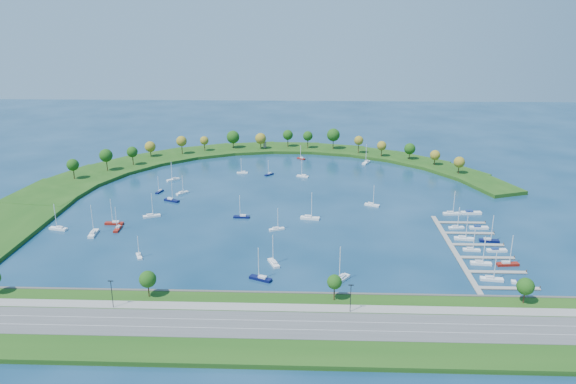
{
  "coord_description": "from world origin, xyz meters",
  "views": [
    {
      "loc": [
        15.0,
        -277.51,
        97.14
      ],
      "look_at": [
        5.0,
        5.0,
        4.0
      ],
      "focal_mm": 34.32,
      "sensor_mm": 36.0,
      "label": 1
    }
  ],
  "objects_px": {
    "moored_boat_13": "(93,233)",
    "moored_boat_16": "(182,192)",
    "docked_boat_3": "(508,263)",
    "moored_boat_4": "(274,262)",
    "docked_boat_1": "(522,282)",
    "moored_boat_8": "(341,279)",
    "moored_boat_10": "(310,217)",
    "moored_boat_3": "(261,278)",
    "docked_boat_0": "(492,278)",
    "moored_boat_2": "(372,204)",
    "moored_boat_6": "(366,162)",
    "docked_boat_5": "(496,250)",
    "moored_boat_19": "(172,200)",
    "docked_boat_9": "(479,227)",
    "moored_boat_17": "(301,158)",
    "docked_boat_8": "(456,227)",
    "harbor_tower": "(265,144)",
    "moored_boat_14": "(269,174)",
    "moored_boat_0": "(242,216)",
    "moored_boat_5": "(303,176)",
    "moored_boat_12": "(173,179)",
    "moored_boat_15": "(152,215)",
    "moored_boat_18": "(242,172)",
    "moored_boat_7": "(139,255)",
    "moored_boat_20": "(114,223)",
    "moored_boat_11": "(118,228)",
    "docked_boat_2": "(481,262)",
    "docked_boat_4": "(471,249)",
    "moored_boat_9": "(160,191)",
    "dock_system": "(471,251)",
    "docked_boat_11": "(471,213)",
    "moored_boat_1": "(58,228)",
    "docked_boat_10": "(452,213)",
    "docked_boat_6": "(464,238)",
    "docked_boat_7": "(489,240)"
  },
  "relations": [
    {
      "from": "moored_boat_0",
      "to": "docked_boat_3",
      "type": "distance_m",
      "value": 123.32
    },
    {
      "from": "moored_boat_12",
      "to": "moored_boat_15",
      "type": "relative_size",
      "value": 0.96
    },
    {
      "from": "docked_boat_5",
      "to": "moored_boat_11",
      "type": "bearing_deg",
      "value": 170.4
    },
    {
      "from": "moored_boat_13",
      "to": "docked_boat_3",
      "type": "bearing_deg",
      "value": -103.47
    },
    {
      "from": "harbor_tower",
      "to": "moored_boat_8",
      "type": "bearing_deg",
      "value": -77.81
    },
    {
      "from": "harbor_tower",
      "to": "moored_boat_13",
      "type": "height_order",
      "value": "moored_boat_13"
    },
    {
      "from": "moored_boat_7",
      "to": "moored_boat_20",
      "type": "relative_size",
      "value": 0.74
    },
    {
      "from": "moored_boat_3",
      "to": "docked_boat_0",
      "type": "distance_m",
      "value": 87.57
    },
    {
      "from": "moored_boat_6",
      "to": "moored_boat_5",
      "type": "bearing_deg",
      "value": -25.08
    },
    {
      "from": "moored_boat_0",
      "to": "moored_boat_6",
      "type": "distance_m",
      "value": 126.91
    },
    {
      "from": "moored_boat_6",
      "to": "docked_boat_11",
      "type": "height_order",
      "value": "moored_boat_6"
    },
    {
      "from": "moored_boat_19",
      "to": "docked_boat_9",
      "type": "xyz_separation_m",
      "value": [
        153.33,
        -33.7,
        -0.29
      ]
    },
    {
      "from": "moored_boat_13",
      "to": "moored_boat_15",
      "type": "distance_m",
      "value": 31.15
    },
    {
      "from": "moored_boat_14",
      "to": "docked_boat_9",
      "type": "height_order",
      "value": "moored_boat_14"
    },
    {
      "from": "moored_boat_10",
      "to": "moored_boat_8",
      "type": "bearing_deg",
      "value": -71.26
    },
    {
      "from": "moored_boat_1",
      "to": "moored_boat_3",
      "type": "distance_m",
      "value": 109.25
    },
    {
      "from": "moored_boat_17",
      "to": "moored_boat_19",
      "type": "relative_size",
      "value": 0.75
    },
    {
      "from": "docked_boat_9",
      "to": "docked_boat_11",
      "type": "height_order",
      "value": "docked_boat_11"
    },
    {
      "from": "moored_boat_3",
      "to": "moored_boat_18",
      "type": "distance_m",
      "value": 145.38
    },
    {
      "from": "moored_boat_10",
      "to": "docked_boat_3",
      "type": "relative_size",
      "value": 1.06
    },
    {
      "from": "moored_boat_8",
      "to": "moored_boat_20",
      "type": "bearing_deg",
      "value": -81.27
    },
    {
      "from": "moored_boat_11",
      "to": "docked_boat_2",
      "type": "bearing_deg",
      "value": 77.15
    },
    {
      "from": "docked_boat_10",
      "to": "docked_boat_6",
      "type": "bearing_deg",
      "value": -98.2
    },
    {
      "from": "docked_boat_1",
      "to": "moored_boat_13",
      "type": "bearing_deg",
      "value": 175.66
    },
    {
      "from": "moored_boat_1",
      "to": "moored_boat_6",
      "type": "relative_size",
      "value": 0.95
    },
    {
      "from": "moored_boat_16",
      "to": "docked_boat_8",
      "type": "bearing_deg",
      "value": -66.88
    },
    {
      "from": "moored_boat_6",
      "to": "docked_boat_5",
      "type": "relative_size",
      "value": 1.56
    },
    {
      "from": "moored_boat_15",
      "to": "docked_boat_10",
      "type": "height_order",
      "value": "docked_boat_10"
    },
    {
      "from": "moored_boat_4",
      "to": "moored_boat_17",
      "type": "bearing_deg",
      "value": -26.03
    },
    {
      "from": "dock_system",
      "to": "moored_boat_11",
      "type": "xyz_separation_m",
      "value": [
        -158.2,
        18.85,
        0.54
      ]
    },
    {
      "from": "moored_boat_13",
      "to": "moored_boat_16",
      "type": "bearing_deg",
      "value": -29.98
    },
    {
      "from": "moored_boat_20",
      "to": "docked_boat_4",
      "type": "relative_size",
      "value": 1.22
    },
    {
      "from": "moored_boat_9",
      "to": "moored_boat_19",
      "type": "xyz_separation_m",
      "value": [
        10.44,
        -14.98,
        0.09
      ]
    },
    {
      "from": "moored_boat_6",
      "to": "docked_boat_2",
      "type": "bearing_deg",
      "value": 38.02
    },
    {
      "from": "moored_boat_3",
      "to": "moored_boat_5",
      "type": "height_order",
      "value": "moored_boat_3"
    },
    {
      "from": "moored_boat_2",
      "to": "docked_boat_8",
      "type": "distance_m",
      "value": 47.26
    },
    {
      "from": "moored_boat_18",
      "to": "docked_boat_1",
      "type": "bearing_deg",
      "value": 127.15
    },
    {
      "from": "moored_boat_2",
      "to": "docked_boat_3",
      "type": "height_order",
      "value": "docked_boat_3"
    },
    {
      "from": "dock_system",
      "to": "docked_boat_2",
      "type": "bearing_deg",
      "value": -89.0
    },
    {
      "from": "moored_boat_4",
      "to": "docked_boat_1",
      "type": "xyz_separation_m",
      "value": [
        93.87,
        -13.1,
        -0.35
      ]
    },
    {
      "from": "moored_boat_7",
      "to": "moored_boat_20",
      "type": "distance_m",
      "value": 42.61
    },
    {
      "from": "docked_boat_1",
      "to": "docked_boat_4",
      "type": "height_order",
      "value": "docked_boat_4"
    },
    {
      "from": "harbor_tower",
      "to": "docked_boat_2",
      "type": "bearing_deg",
      "value": -61.7
    },
    {
      "from": "moored_boat_4",
      "to": "docked_boat_4",
      "type": "relative_size",
      "value": 1.18
    },
    {
      "from": "moored_boat_8",
      "to": "moored_boat_10",
      "type": "xyz_separation_m",
      "value": [
        -11.53,
        64.83,
        -0.02
      ]
    },
    {
      "from": "moored_boat_14",
      "to": "docked_boat_5",
      "type": "xyz_separation_m",
      "value": [
        104.35,
        -111.13,
        -0.22
      ]
    },
    {
      "from": "moored_boat_14",
      "to": "docked_boat_7",
      "type": "distance_m",
      "value": 145.1
    },
    {
      "from": "moored_boat_4",
      "to": "moored_boat_11",
      "type": "bearing_deg",
      "value": 42.45
    },
    {
      "from": "moored_boat_10",
      "to": "moored_boat_9",
      "type": "bearing_deg",
      "value": 163.89
    },
    {
      "from": "moored_boat_17",
      "to": "moored_boat_20",
      "type": "distance_m",
      "value": 153.11
    }
  ]
}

